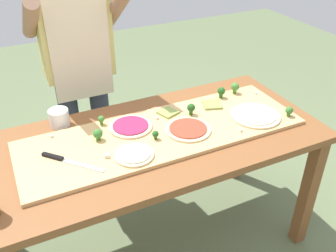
{
  "coord_description": "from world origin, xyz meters",
  "views": [
    {
      "loc": [
        -0.61,
        -1.45,
        1.86
      ],
      "look_at": [
        0.08,
        -0.01,
        0.84
      ],
      "focal_mm": 40.27,
      "sensor_mm": 36.0,
      "label": 1
    }
  ],
  "objects_px": {
    "pizza_slice_near_right": "(212,105)",
    "cheese_crumble_a": "(157,118)",
    "cheese_crumble_e": "(256,93)",
    "cook_center": "(78,59)",
    "broccoli_floret_front_mid": "(101,119)",
    "broccoli_floret_front_right": "(289,111)",
    "pizza_whole_white_garlic": "(255,115)",
    "broccoli_floret_center_right": "(221,92)",
    "cheese_crumble_b": "(240,130)",
    "prep_table": "(154,153)",
    "pizza_whole_cheese_artichoke": "(134,154)",
    "cheese_crumble_d": "(52,136)",
    "broccoli_floret_center_left": "(235,87)",
    "pizza_whole_tomato_red": "(188,129)",
    "pizza_slice_far_right": "(168,112)",
    "broccoli_floret_back_left": "(191,108)",
    "broccoli_floret_front_left": "(98,134)",
    "cheese_crumble_c": "(107,156)",
    "flour_cup": "(59,119)",
    "pizza_whole_beet_magenta": "(131,126)",
    "broccoli_floret_back_right": "(155,134)",
    "chefs_knife": "(64,160)"
  },
  "relations": [
    {
      "from": "prep_table",
      "to": "broccoli_floret_front_mid",
      "type": "xyz_separation_m",
      "value": [
        -0.21,
        0.2,
        0.15
      ]
    },
    {
      "from": "broccoli_floret_front_left",
      "to": "chefs_knife",
      "type": "bearing_deg",
      "value": -153.69
    },
    {
      "from": "cheese_crumble_a",
      "to": "cheese_crumble_b",
      "type": "distance_m",
      "value": 0.44
    },
    {
      "from": "prep_table",
      "to": "broccoli_floret_back_left",
      "type": "relative_size",
      "value": 26.47
    },
    {
      "from": "cheese_crumble_e",
      "to": "prep_table",
      "type": "bearing_deg",
      "value": -170.07
    },
    {
      "from": "broccoli_floret_front_right",
      "to": "cheese_crumble_a",
      "type": "height_order",
      "value": "broccoli_floret_front_right"
    },
    {
      "from": "broccoli_floret_center_right",
      "to": "cheese_crumble_e",
      "type": "distance_m",
      "value": 0.22
    },
    {
      "from": "pizza_whole_tomato_red",
      "to": "pizza_slice_far_right",
      "type": "bearing_deg",
      "value": 95.4
    },
    {
      "from": "pizza_whole_beet_magenta",
      "to": "broccoli_floret_center_right",
      "type": "bearing_deg",
      "value": 7.19
    },
    {
      "from": "pizza_whole_white_garlic",
      "to": "broccoli_floret_center_left",
      "type": "height_order",
      "value": "broccoli_floret_center_left"
    },
    {
      "from": "pizza_whole_white_garlic",
      "to": "broccoli_floret_center_right",
      "type": "bearing_deg",
      "value": 101.27
    },
    {
      "from": "pizza_whole_tomato_red",
      "to": "cook_center",
      "type": "bearing_deg",
      "value": 116.72
    },
    {
      "from": "pizza_slice_near_right",
      "to": "cheese_crumble_a",
      "type": "xyz_separation_m",
      "value": [
        -0.34,
        0.0,
        0.0
      ]
    },
    {
      "from": "broccoli_floret_front_left",
      "to": "broccoli_floret_center_left",
      "type": "height_order",
      "value": "broccoli_floret_center_left"
    },
    {
      "from": "cook_center",
      "to": "chefs_knife",
      "type": "bearing_deg",
      "value": -110.97
    },
    {
      "from": "prep_table",
      "to": "pizza_whole_white_garlic",
      "type": "relative_size",
      "value": 6.47
    },
    {
      "from": "broccoli_floret_center_right",
      "to": "broccoli_floret_center_left",
      "type": "relative_size",
      "value": 0.98
    },
    {
      "from": "cheese_crumble_b",
      "to": "cook_center",
      "type": "relative_size",
      "value": 0.01
    },
    {
      "from": "pizza_whole_white_garlic",
      "to": "cheese_crumble_c",
      "type": "height_order",
      "value": "cheese_crumble_c"
    },
    {
      "from": "broccoli_floret_front_mid",
      "to": "broccoli_floret_front_right",
      "type": "height_order",
      "value": "broccoli_floret_front_right"
    },
    {
      "from": "broccoli_floret_center_left",
      "to": "cheese_crumble_a",
      "type": "relative_size",
      "value": 5.08
    },
    {
      "from": "pizza_whole_white_garlic",
      "to": "broccoli_floret_back_right",
      "type": "height_order",
      "value": "broccoli_floret_back_right"
    },
    {
      "from": "pizza_whole_white_garlic",
      "to": "cheese_crumble_b",
      "type": "bearing_deg",
      "value": -151.26
    },
    {
      "from": "pizza_whole_beet_magenta",
      "to": "cheese_crumble_a",
      "type": "relative_size",
      "value": 16.76
    },
    {
      "from": "pizza_slice_far_right",
      "to": "cheese_crumble_d",
      "type": "distance_m",
      "value": 0.62
    },
    {
      "from": "broccoli_floret_front_right",
      "to": "flour_cup",
      "type": "distance_m",
      "value": 1.22
    },
    {
      "from": "cheese_crumble_b",
      "to": "cook_center",
      "type": "bearing_deg",
      "value": 125.38
    },
    {
      "from": "pizza_slice_near_right",
      "to": "cheese_crumble_b",
      "type": "xyz_separation_m",
      "value": [
        -0.01,
        -0.29,
        0.0
      ]
    },
    {
      "from": "pizza_slice_near_right",
      "to": "broccoli_floret_back_left",
      "type": "height_order",
      "value": "broccoli_floret_back_left"
    },
    {
      "from": "broccoli_floret_center_left",
      "to": "cook_center",
      "type": "xyz_separation_m",
      "value": [
        -0.8,
        0.48,
        0.14
      ]
    },
    {
      "from": "prep_table",
      "to": "pizza_slice_near_right",
      "type": "height_order",
      "value": "pizza_slice_near_right"
    },
    {
      "from": "pizza_whole_cheese_artichoke",
      "to": "broccoli_floret_front_mid",
      "type": "bearing_deg",
      "value": 99.4
    },
    {
      "from": "cheese_crumble_e",
      "to": "flour_cup",
      "type": "height_order",
      "value": "flour_cup"
    },
    {
      "from": "cheese_crumble_e",
      "to": "cook_center",
      "type": "bearing_deg",
      "value": 149.58
    },
    {
      "from": "broccoli_floret_front_left",
      "to": "pizza_slice_far_right",
      "type": "bearing_deg",
      "value": 11.24
    },
    {
      "from": "broccoli_floret_center_left",
      "to": "cheese_crumble_d",
      "type": "xyz_separation_m",
      "value": [
        -1.08,
        0.0,
        -0.03
      ]
    },
    {
      "from": "pizza_whole_white_garlic",
      "to": "cheese_crumble_c",
      "type": "distance_m",
      "value": 0.83
    },
    {
      "from": "broccoli_floret_back_left",
      "to": "broccoli_floret_front_left",
      "type": "bearing_deg",
      "value": -178.06
    },
    {
      "from": "pizza_whole_cheese_artichoke",
      "to": "cheese_crumble_d",
      "type": "bearing_deg",
      "value": 134.22
    },
    {
      "from": "broccoli_floret_front_mid",
      "to": "cheese_crumble_e",
      "type": "relative_size",
      "value": 3.91
    },
    {
      "from": "broccoli_floret_front_mid",
      "to": "cheese_crumble_d",
      "type": "distance_m",
      "value": 0.26
    },
    {
      "from": "broccoli_floret_center_left",
      "to": "cheese_crumble_a",
      "type": "distance_m",
      "value": 0.55
    },
    {
      "from": "pizza_slice_near_right",
      "to": "cheese_crumble_e",
      "type": "bearing_deg",
      "value": 1.54
    },
    {
      "from": "cheese_crumble_a",
      "to": "broccoli_floret_back_left",
      "type": "bearing_deg",
      "value": -11.09
    },
    {
      "from": "broccoli_floret_center_left",
      "to": "broccoli_floret_front_left",
      "type": "bearing_deg",
      "value": -171.96
    },
    {
      "from": "pizza_whole_beet_magenta",
      "to": "pizza_whole_cheese_artichoke",
      "type": "xyz_separation_m",
      "value": [
        -0.07,
        -0.23,
        -0.0
      ]
    },
    {
      "from": "cheese_crumble_d",
      "to": "broccoli_floret_back_left",
      "type": "bearing_deg",
      "value": -8.38
    },
    {
      "from": "chefs_knife",
      "to": "cheese_crumble_a",
      "type": "relative_size",
      "value": 18.77
    },
    {
      "from": "cook_center",
      "to": "broccoli_floret_front_mid",
      "type": "bearing_deg",
      "value": -92.41
    },
    {
      "from": "broccoli_floret_back_right",
      "to": "broccoli_floret_center_right",
      "type": "xyz_separation_m",
      "value": [
        0.52,
        0.23,
        0.01
      ]
    }
  ]
}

